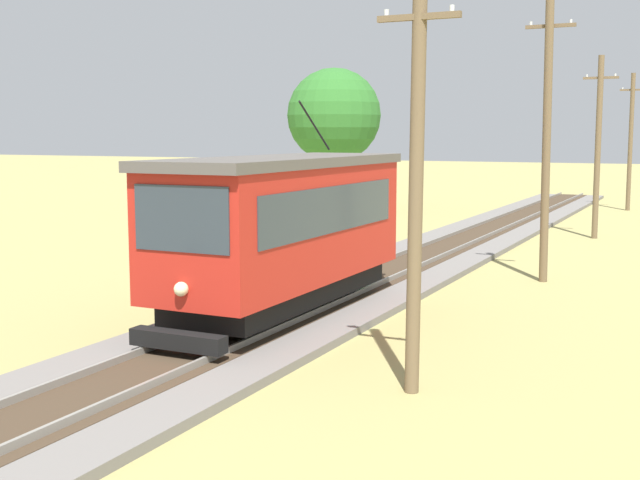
% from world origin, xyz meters
% --- Properties ---
extents(red_tram, '(2.60, 8.54, 4.79)m').
position_xyz_m(red_tram, '(0.00, 18.07, 2.19)').
color(red_tram, red).
rests_on(red_tram, rail_right).
extents(utility_pole_near_tram, '(1.40, 0.39, 7.04)m').
position_xyz_m(utility_pole_near_tram, '(4.46, 14.42, 3.62)').
color(utility_pole_near_tram, brown).
rests_on(utility_pole_near_tram, ground).
extents(utility_pole_mid, '(1.40, 0.67, 8.36)m').
position_xyz_m(utility_pole_mid, '(4.46, 25.72, 4.28)').
color(utility_pole_mid, brown).
rests_on(utility_pole_mid, ground).
extents(utility_pole_far, '(1.40, 0.43, 7.52)m').
position_xyz_m(utility_pole_far, '(4.46, 37.06, 3.85)').
color(utility_pole_far, brown).
rests_on(utility_pole_far, ground).
extents(utility_pole_distant, '(1.40, 0.59, 7.73)m').
position_xyz_m(utility_pole_distant, '(4.46, 51.03, 3.96)').
color(utility_pole_distant, brown).
rests_on(utility_pole_distant, ground).
extents(tree_left_near, '(5.33, 5.33, 8.06)m').
position_xyz_m(tree_left_near, '(-10.78, 44.08, 5.38)').
color(tree_left_near, '#4C3823').
rests_on(tree_left_near, ground).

